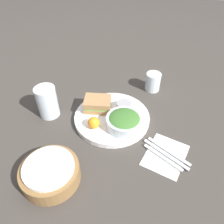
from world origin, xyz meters
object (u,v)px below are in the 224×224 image
object	(u,v)px
knife	(166,154)
water_glass	(153,82)
sandwich	(97,104)
bread_basket	(50,173)
dressing_cup	(124,106)
fork	(169,151)
plate	(112,118)
drink_glass	(47,102)
salad_bowl	(124,121)
spoon	(163,157)

from	to	relation	value
knife	water_glass	distance (m)	0.40
sandwich	bread_basket	size ratio (longest dim) A/B	0.71
dressing_cup	water_glass	distance (m)	0.23
sandwich	bread_basket	xyz separation A→B (m)	(-0.04, 0.34, -0.01)
water_glass	sandwich	bearing A→B (deg)	62.76
dressing_cup	bread_basket	bearing A→B (deg)	81.50
fork	knife	size ratio (longest dim) A/B	0.95
knife	plate	bearing A→B (deg)	-180.00
dressing_cup	drink_glass	xyz separation A→B (m)	(0.27, 0.16, 0.03)
drink_glass	water_glass	xyz separation A→B (m)	(-0.31, -0.38, -0.02)
fork	knife	world-z (taller)	same
sandwich	salad_bowl	size ratio (longest dim) A/B	0.95
sandwich	drink_glass	bearing A→B (deg)	32.56
salad_bowl	spoon	distance (m)	0.19
bread_basket	drink_glass	bearing A→B (deg)	-47.68
salad_bowl	fork	bearing A→B (deg)	174.08
dressing_cup	drink_glass	bearing A→B (deg)	30.27
knife	fork	bearing A→B (deg)	90.00
salad_bowl	spoon	world-z (taller)	salad_bowl
plate	water_glass	distance (m)	0.29
sandwich	knife	xyz separation A→B (m)	(-0.33, 0.07, -0.04)
drink_glass	fork	size ratio (longest dim) A/B	0.76
dressing_cup	bread_basket	distance (m)	0.40
water_glass	bread_basket	bearing A→B (deg)	80.86
bread_basket	sandwich	bearing A→B (deg)	-83.18
dressing_cup	spoon	size ratio (longest dim) A/B	0.39
sandwich	spoon	distance (m)	0.34
plate	spoon	bearing A→B (deg)	161.66
drink_glass	knife	bearing A→B (deg)	-176.01
spoon	drink_glass	bearing A→B (deg)	-163.56
dressing_cup	water_glass	xyz separation A→B (m)	(-0.04, -0.22, 0.00)
fork	water_glass	size ratio (longest dim) A/B	2.03
sandwich	drink_glass	size ratio (longest dim) A/B	0.99
knife	spoon	size ratio (longest dim) A/B	1.17
sandwich	salad_bowl	xyz separation A→B (m)	(-0.14, 0.04, 0.00)
sandwich	water_glass	xyz separation A→B (m)	(-0.14, -0.27, -0.00)
plate	fork	bearing A→B (deg)	169.49
drink_glass	knife	distance (m)	0.51
dressing_cup	fork	xyz separation A→B (m)	(-0.23, 0.11, -0.03)
sandwich	dressing_cup	size ratio (longest dim) A/B	2.17
dressing_cup	fork	world-z (taller)	dressing_cup
bread_basket	water_glass	xyz separation A→B (m)	(-0.10, -0.61, 0.01)
sandwich	drink_glass	xyz separation A→B (m)	(0.17, 0.11, 0.02)
sandwich	water_glass	size ratio (longest dim) A/B	1.53
salad_bowl	spoon	bearing A→B (deg)	163.20
plate	water_glass	bearing A→B (deg)	-103.05
fork	water_glass	xyz separation A→B (m)	(0.19, -0.33, 0.04)
spoon	fork	bearing A→B (deg)	90.00
plate	bread_basket	size ratio (longest dim) A/B	1.65
bread_basket	fork	size ratio (longest dim) A/B	1.06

